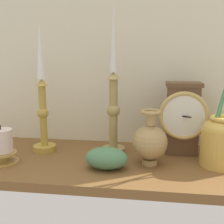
% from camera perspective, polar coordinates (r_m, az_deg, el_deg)
% --- Properties ---
extents(ground_plane, '(1.00, 0.36, 0.02)m').
position_cam_1_polar(ground_plane, '(0.85, -2.61, -9.97)').
color(ground_plane, brown).
extents(back_wall, '(1.20, 0.02, 0.65)m').
position_cam_1_polar(back_wall, '(0.98, -0.75, 12.91)').
color(back_wall, beige).
rests_on(back_wall, ground_plane).
extents(mantel_clock, '(0.14, 0.09, 0.22)m').
position_cam_1_polar(mantel_clock, '(0.89, 13.71, -1.07)').
color(mantel_clock, brown).
rests_on(mantel_clock, ground_plane).
extents(candlestick_tall_left, '(0.07, 0.07, 0.44)m').
position_cam_1_polar(candlestick_tall_left, '(0.86, 0.27, 1.37)').
color(candlestick_tall_left, '#A38D4F').
rests_on(candlestick_tall_left, ground_plane).
extents(candlestick_tall_center, '(0.07, 0.07, 0.39)m').
position_cam_1_polar(candlestick_tall_center, '(0.91, -13.48, 1.27)').
color(candlestick_tall_center, '#B3943A').
rests_on(candlestick_tall_center, ground_plane).
extents(brass_vase_bulbous, '(0.09, 0.09, 0.15)m').
position_cam_1_polar(brass_vase_bulbous, '(0.80, 7.49, -5.71)').
color(brass_vase_bulbous, '#A98953').
rests_on(brass_vase_bulbous, ground_plane).
extents(brass_vase_jar, '(0.11, 0.11, 0.35)m').
position_cam_1_polar(brass_vase_jar, '(0.83, 21.03, -4.64)').
color(brass_vase_jar, gold).
rests_on(brass_vase_jar, ground_plane).
extents(pillar_candle_front, '(0.09, 0.09, 0.11)m').
position_cam_1_polar(pillar_candle_front, '(0.87, -20.82, -6.42)').
color(pillar_candle_front, '#B08C41').
rests_on(pillar_candle_front, ground_plane).
extents(ivy_sprig, '(0.11, 0.08, 0.06)m').
position_cam_1_polar(ivy_sprig, '(0.77, -1.09, -9.03)').
color(ivy_sprig, '#4D7B53').
rests_on(ivy_sprig, ground_plane).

